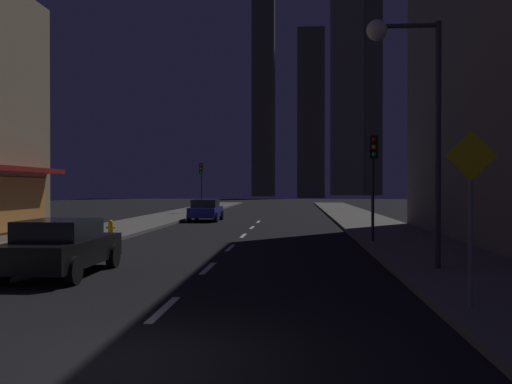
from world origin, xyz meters
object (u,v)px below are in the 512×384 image
fire_hydrant_far_left (111,228)px  street_lamp_right (407,82)px  car_parked_far (206,210)px  pedestrian_crossing_sign (471,202)px  car_parked_near (61,247)px  traffic_light_far_left (201,176)px  traffic_light_near_right (373,164)px

fire_hydrant_far_left → street_lamp_right: (11.28, -9.53, 4.61)m
street_lamp_right → car_parked_far: bearing=112.3°
pedestrian_crossing_sign → fire_hydrant_far_left: bearing=129.0°
car_parked_near → fire_hydrant_far_left: bearing=102.4°
street_lamp_right → pedestrian_crossing_sign: (0.22, -4.68, -3.05)m
traffic_light_far_left → pedestrian_crossing_sign: traffic_light_far_left is taller
traffic_light_far_left → pedestrian_crossing_sign: bearing=-72.8°
traffic_light_far_left → street_lamp_right: size_ratio=0.64×
pedestrian_crossing_sign → car_parked_far: bearing=109.1°
fire_hydrant_far_left → traffic_light_near_right: 11.98m
car_parked_near → traffic_light_far_left: (-1.90, 32.18, 2.45)m
traffic_light_near_right → street_lamp_right: street_lamp_right is taller
car_parked_near → car_parked_far: same height
car_parked_far → traffic_light_near_right: (9.10, -14.85, 2.45)m
car_parked_near → traffic_light_near_right: 12.39m
car_parked_far → traffic_light_near_right: traffic_light_near_right is taller
fire_hydrant_far_left → traffic_light_near_right: traffic_light_near_right is taller
traffic_light_near_right → street_lamp_right: 7.32m
fire_hydrant_far_left → street_lamp_right: bearing=-40.2°
fire_hydrant_far_left → pedestrian_crossing_sign: pedestrian_crossing_sign is taller
traffic_light_far_left → pedestrian_crossing_sign: (11.10, -35.89, -1.18)m
street_lamp_right → pedestrian_crossing_sign: bearing=-87.3°
traffic_light_far_left → pedestrian_crossing_sign: size_ratio=1.33×
street_lamp_right → pedestrian_crossing_sign: street_lamp_right is taller
car_parked_far → pedestrian_crossing_sign: 28.19m
car_parked_near → street_lamp_right: bearing=6.2°
street_lamp_right → car_parked_near: bearing=-173.8°
fire_hydrant_far_left → traffic_light_near_right: (11.40, -2.45, 2.74)m
fire_hydrant_far_left → pedestrian_crossing_sign: 18.35m
car_parked_far → street_lamp_right: 24.09m
traffic_light_near_right → street_lamp_right: size_ratio=0.64×
car_parked_near → street_lamp_right: (8.98, 0.97, 4.33)m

